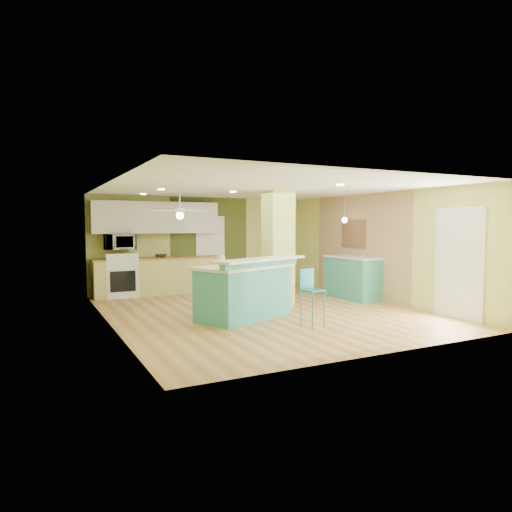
# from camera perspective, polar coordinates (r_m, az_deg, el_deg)

# --- Properties ---
(floor) EXTENTS (6.00, 7.00, 0.01)m
(floor) POSITION_cam_1_polar(r_m,az_deg,el_deg) (9.42, 0.78, -6.93)
(floor) COLOR olive
(floor) RESTS_ON ground
(ceiling) EXTENTS (6.00, 7.00, 0.01)m
(ceiling) POSITION_cam_1_polar(r_m,az_deg,el_deg) (9.28, 0.79, 8.47)
(ceiling) COLOR white
(ceiling) RESTS_ON wall_back
(wall_back) EXTENTS (6.00, 0.01, 2.50)m
(wall_back) POSITION_cam_1_polar(r_m,az_deg,el_deg) (12.47, -6.68, 1.53)
(wall_back) COLOR #C8CD6D
(wall_back) RESTS_ON floor
(wall_front) EXTENTS (6.00, 0.01, 2.50)m
(wall_front) POSITION_cam_1_polar(r_m,az_deg,el_deg) (6.37, 15.50, -0.93)
(wall_front) COLOR #C8CD6D
(wall_front) RESTS_ON floor
(wall_left) EXTENTS (0.01, 7.00, 2.50)m
(wall_left) POSITION_cam_1_polar(r_m,az_deg,el_deg) (8.32, -17.91, 0.14)
(wall_left) COLOR #C8CD6D
(wall_left) RESTS_ON floor
(wall_right) EXTENTS (0.01, 7.00, 2.50)m
(wall_right) POSITION_cam_1_polar(r_m,az_deg,el_deg) (10.98, 14.84, 1.09)
(wall_right) COLOR #C8CD6D
(wall_right) RESTS_ON floor
(wood_panel) EXTENTS (0.02, 3.40, 2.50)m
(wood_panel) POSITION_cam_1_polar(r_m,az_deg,el_deg) (11.42, 12.78, 1.24)
(wood_panel) COLOR #9A7958
(wood_panel) RESTS_ON floor
(olive_accent) EXTENTS (2.20, 0.02, 2.50)m
(olive_accent) POSITION_cam_1_polar(r_m,az_deg,el_deg) (12.53, -5.79, 1.55)
(olive_accent) COLOR #455020
(olive_accent) RESTS_ON floor
(interior_door) EXTENTS (0.82, 0.05, 2.00)m
(interior_door) POSITION_cam_1_polar(r_m,az_deg,el_deg) (12.52, -5.74, 0.40)
(interior_door) COLOR white
(interior_door) RESTS_ON floor
(french_door) EXTENTS (0.04, 1.08, 2.10)m
(french_door) POSITION_cam_1_polar(r_m,az_deg,el_deg) (9.37, 24.01, -0.82)
(french_door) COLOR white
(french_door) RESTS_ON floor
(column) EXTENTS (0.55, 0.55, 2.50)m
(column) POSITION_cam_1_polar(r_m,az_deg,el_deg) (10.01, 2.76, 0.95)
(column) COLOR #C1CD5F
(column) RESTS_ON floor
(kitchen_run) EXTENTS (3.25, 0.63, 0.94)m
(kitchen_run) POSITION_cam_1_polar(r_m,az_deg,el_deg) (11.86, -12.05, -2.43)
(kitchen_run) COLOR #D4CA6F
(kitchen_run) RESTS_ON floor
(stove) EXTENTS (0.76, 0.66, 1.08)m
(stove) POSITION_cam_1_polar(r_m,az_deg,el_deg) (11.65, -16.57, -2.68)
(stove) COLOR white
(stove) RESTS_ON floor
(upper_cabinets) EXTENTS (3.20, 0.34, 0.80)m
(upper_cabinets) POSITION_cam_1_polar(r_m,az_deg,el_deg) (11.90, -12.31, 4.72)
(upper_cabinets) COLOR silver
(upper_cabinets) RESTS_ON wall_back
(microwave) EXTENTS (0.70, 0.48, 0.39)m
(microwave) POSITION_cam_1_polar(r_m,az_deg,el_deg) (11.59, -16.67, 1.70)
(microwave) COLOR white
(microwave) RESTS_ON wall_back
(ceiling_fan) EXTENTS (1.41, 1.41, 0.61)m
(ceiling_fan) POSITION_cam_1_polar(r_m,az_deg,el_deg) (10.69, -9.50, 5.54)
(ceiling_fan) COLOR white
(ceiling_fan) RESTS_ON ceiling
(pendant_lamp) EXTENTS (0.14, 0.14, 0.69)m
(pendant_lamp) POSITION_cam_1_polar(r_m,az_deg,el_deg) (11.32, 11.02, 4.45)
(pendant_lamp) COLOR white
(pendant_lamp) RESTS_ON ceiling
(wall_decor) EXTENTS (0.03, 0.90, 0.70)m
(wall_decor) POSITION_cam_1_polar(r_m,az_deg,el_deg) (11.55, 12.08, 2.77)
(wall_decor) COLOR brown
(wall_decor) RESTS_ON wood_panel
(peninsula) EXTENTS (2.33, 1.86, 1.16)m
(peninsula) POSITION_cam_1_polar(r_m,az_deg,el_deg) (8.65, -1.41, -4.27)
(peninsula) COLOR teal
(peninsula) RESTS_ON floor
(bar_stool) EXTENTS (0.39, 0.39, 1.00)m
(bar_stool) POSITION_cam_1_polar(r_m,az_deg,el_deg) (8.00, 6.76, -4.00)
(bar_stool) COLOR #1B6D7C
(bar_stool) RESTS_ON floor
(side_counter) EXTENTS (0.67, 1.57, 1.01)m
(side_counter) POSITION_cam_1_polar(r_m,az_deg,el_deg) (11.21, 11.95, -2.61)
(side_counter) COLOR teal
(side_counter) RESTS_ON floor
(fruit_bowl) EXTENTS (0.36, 0.36, 0.08)m
(fruit_bowl) POSITION_cam_1_polar(r_m,az_deg,el_deg) (11.80, -11.80, 0.02)
(fruit_bowl) COLOR #3A2717
(fruit_bowl) RESTS_ON kitchen_run
(canister) EXTENTS (0.15, 0.15, 0.18)m
(canister) POSITION_cam_1_polar(r_m,az_deg,el_deg) (8.57, -4.38, -0.59)
(canister) COLOR yellow
(canister) RESTS_ON peninsula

